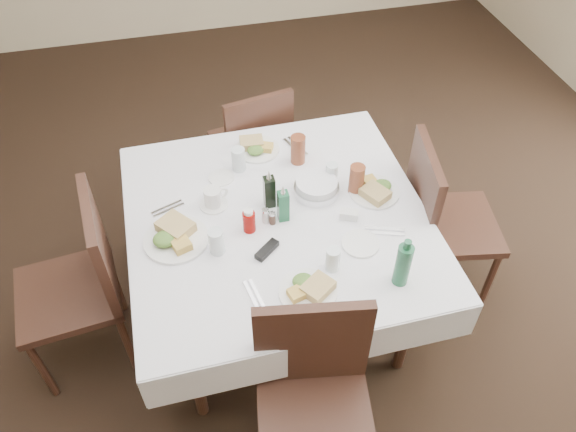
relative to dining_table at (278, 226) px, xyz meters
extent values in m
plane|color=black|center=(0.03, -0.02, -0.69)|extent=(7.00, 7.00, 0.00)
cylinder|color=#321B10|center=(-0.53, -0.54, -0.33)|extent=(0.06, 0.06, 0.72)
cylinder|color=#321B10|center=(-0.54, 0.53, -0.33)|extent=(0.06, 0.06, 0.72)
cylinder|color=#321B10|center=(0.54, -0.53, -0.33)|extent=(0.06, 0.06, 0.72)
cylinder|color=#321B10|center=(0.53, 0.54, -0.33)|extent=(0.06, 0.06, 0.72)
cube|color=#321B10|center=(0.00, 0.00, 0.04)|extent=(1.35, 1.35, 0.03)
cube|color=white|center=(0.00, 0.00, 0.07)|extent=(1.48, 1.48, 0.01)
cube|color=white|center=(-0.01, 0.73, -0.04)|extent=(1.47, 0.03, 0.22)
cube|color=white|center=(0.01, -0.73, -0.04)|extent=(1.47, 0.03, 0.22)
cube|color=white|center=(0.73, 0.01, -0.04)|extent=(0.03, 1.47, 0.22)
cube|color=white|center=(-0.73, -0.01, -0.04)|extent=(0.03, 1.47, 0.22)
cube|color=#321B10|center=(0.04, 1.00, -0.25)|extent=(0.51, 0.51, 0.04)
cube|color=#321B10|center=(0.07, 0.80, -0.01)|extent=(0.43, 0.12, 0.47)
cylinder|color=#321B10|center=(0.18, 1.22, -0.47)|extent=(0.04, 0.04, 0.44)
cylinder|color=#321B10|center=(0.26, 0.85, -0.47)|extent=(0.04, 0.04, 0.44)
cylinder|color=#321B10|center=(-0.19, 1.15, -0.47)|extent=(0.04, 0.04, 0.44)
cylinder|color=#321B10|center=(-0.11, 0.78, -0.47)|extent=(0.04, 0.04, 0.44)
cube|color=#321B10|center=(-0.06, -0.95, -0.20)|extent=(0.55, 0.55, 0.04)
cube|color=#321B10|center=(-0.03, -0.74, 0.06)|extent=(0.48, 0.12, 0.52)
cylinder|color=#321B10|center=(-0.23, -0.71, -0.45)|extent=(0.04, 0.04, 0.49)
cylinder|color=#321B10|center=(0.18, -0.78, -0.45)|extent=(0.04, 0.04, 0.49)
cube|color=#321B10|center=(0.99, -0.04, -0.20)|extent=(0.56, 0.56, 0.04)
cube|color=#321B10|center=(0.77, 0.00, 0.06)|extent=(0.13, 0.48, 0.52)
cylinder|color=#321B10|center=(1.16, -0.28, -0.45)|extent=(0.04, 0.04, 0.49)
cylinder|color=#321B10|center=(0.75, -0.21, -0.45)|extent=(0.04, 0.04, 0.49)
cylinder|color=#321B10|center=(1.23, 0.13, -0.45)|extent=(0.04, 0.04, 0.49)
cylinder|color=#321B10|center=(0.82, 0.20, -0.45)|extent=(0.04, 0.04, 0.49)
cube|color=#321B10|center=(-1.08, -0.03, -0.19)|extent=(0.54, 0.54, 0.04)
cube|color=#321B10|center=(-0.86, 0.00, 0.07)|extent=(0.10, 0.49, 0.53)
cylinder|color=#321B10|center=(-1.31, 0.16, -0.44)|extent=(0.04, 0.04, 0.50)
cylinder|color=#321B10|center=(-0.89, 0.21, -0.44)|extent=(0.04, 0.04, 0.50)
cylinder|color=#321B10|center=(-1.26, -0.26, -0.44)|extent=(0.04, 0.04, 0.50)
cylinder|color=#321B10|center=(-0.85, -0.21, -0.44)|extent=(0.04, 0.04, 0.50)
cylinder|color=white|center=(0.01, 0.53, 0.08)|extent=(0.25, 0.25, 0.01)
cube|color=#AE9148|center=(-0.02, 0.56, 0.11)|extent=(0.14, 0.11, 0.04)
cube|color=gold|center=(0.05, 0.51, 0.10)|extent=(0.10, 0.09, 0.03)
ellipsoid|color=#255D1D|center=(-0.01, 0.49, 0.11)|extent=(0.09, 0.08, 0.04)
cylinder|color=white|center=(0.02, -0.49, 0.08)|extent=(0.26, 0.26, 0.01)
cube|color=#AE9148|center=(0.06, -0.50, 0.11)|extent=(0.17, 0.16, 0.04)
cube|color=gold|center=(-0.02, -0.50, 0.10)|extent=(0.10, 0.09, 0.03)
ellipsoid|color=#255D1D|center=(0.01, -0.45, 0.11)|extent=(0.10, 0.09, 0.04)
cylinder|color=white|center=(0.52, 0.05, 0.08)|extent=(0.26, 0.26, 0.01)
cube|color=#AE9148|center=(0.51, 0.01, 0.11)|extent=(0.16, 0.17, 0.04)
cube|color=gold|center=(0.52, 0.09, 0.10)|extent=(0.08, 0.10, 0.03)
ellipsoid|color=#255D1D|center=(0.57, 0.05, 0.11)|extent=(0.10, 0.09, 0.04)
cylinder|color=white|center=(-0.51, -0.04, 0.08)|extent=(0.31, 0.31, 0.02)
cube|color=#AE9148|center=(-0.50, 0.01, 0.11)|extent=(0.20, 0.20, 0.05)
cube|color=gold|center=(-0.49, -0.10, 0.11)|extent=(0.11, 0.12, 0.04)
ellipsoid|color=#255D1D|center=(-0.56, -0.06, 0.11)|extent=(0.11, 0.10, 0.05)
cylinder|color=white|center=(-0.23, 0.35, 0.08)|extent=(0.14, 0.14, 0.01)
cylinder|color=white|center=(0.34, -0.28, 0.08)|extent=(0.18, 0.18, 0.01)
cylinder|color=silver|center=(-0.12, 0.40, 0.14)|extent=(0.07, 0.07, 0.13)
cylinder|color=silver|center=(0.17, -0.38, 0.13)|extent=(0.07, 0.07, 0.12)
cylinder|color=silver|center=(0.33, 0.18, 0.13)|extent=(0.06, 0.06, 0.12)
cylinder|color=silver|center=(-0.32, -0.16, 0.14)|extent=(0.07, 0.07, 0.13)
cylinder|color=brown|center=(0.20, 0.38, 0.16)|extent=(0.08, 0.08, 0.17)
cylinder|color=brown|center=(0.43, 0.08, 0.15)|extent=(0.08, 0.08, 0.16)
cylinder|color=silver|center=(0.23, 0.12, 0.09)|extent=(0.24, 0.24, 0.04)
cylinder|color=white|center=(0.23, 0.12, 0.13)|extent=(0.21, 0.21, 0.05)
cube|color=black|center=(-0.02, 0.09, 0.16)|extent=(0.05, 0.05, 0.18)
cone|color=silver|center=(-0.02, 0.09, 0.27)|extent=(0.03, 0.03, 0.05)
cube|color=#1F603C|center=(0.02, -0.02, 0.16)|extent=(0.05, 0.05, 0.17)
cone|color=silver|center=(0.02, -0.02, 0.27)|extent=(0.03, 0.03, 0.05)
cylinder|color=#940501|center=(-0.15, -0.06, 0.13)|extent=(0.06, 0.06, 0.11)
cylinder|color=white|center=(-0.15, -0.06, 0.20)|extent=(0.05, 0.05, 0.02)
cylinder|color=white|center=(-0.06, -0.02, 0.11)|extent=(0.04, 0.04, 0.07)
cylinder|color=silver|center=(-0.06, -0.02, 0.15)|extent=(0.04, 0.04, 0.01)
cylinder|color=#463026|center=(-0.04, -0.04, 0.10)|extent=(0.03, 0.03, 0.06)
cylinder|color=silver|center=(-0.04, -0.04, 0.14)|extent=(0.03, 0.03, 0.01)
cylinder|color=white|center=(-0.30, 0.15, 0.08)|extent=(0.14, 0.14, 0.01)
cylinder|color=white|center=(-0.30, 0.15, 0.13)|extent=(0.09, 0.09, 0.09)
cylinder|color=black|center=(-0.30, 0.15, 0.16)|extent=(0.08, 0.08, 0.01)
torus|color=white|center=(-0.24, 0.17, 0.13)|extent=(0.06, 0.03, 0.06)
cube|color=black|center=(-0.10, -0.22, 0.09)|extent=(0.13, 0.12, 0.03)
cylinder|color=#1F603C|center=(0.44, -0.52, 0.18)|extent=(0.07, 0.07, 0.22)
cylinder|color=#1F603C|center=(0.44, -0.52, 0.32)|extent=(0.03, 0.03, 0.04)
cube|color=white|center=(0.34, -0.09, 0.09)|extent=(0.10, 0.08, 0.04)
cube|color=#FFACCA|center=(0.34, -0.09, 0.10)|extent=(0.08, 0.06, 0.02)
cube|color=silver|center=(0.21, 0.50, 0.08)|extent=(0.08, 0.18, 0.01)
cube|color=silver|center=(0.23, 0.51, 0.08)|extent=(0.08, 0.18, 0.01)
cube|color=silver|center=(-0.20, -0.44, 0.08)|extent=(0.04, 0.17, 0.01)
cube|color=silver|center=(-0.22, -0.45, 0.08)|extent=(0.04, 0.17, 0.01)
cube|color=silver|center=(0.47, -0.24, 0.08)|extent=(0.19, 0.08, 0.01)
cube|color=silver|center=(0.48, -0.21, 0.08)|extent=(0.19, 0.08, 0.01)
cube|color=silver|center=(-0.53, 0.19, 0.08)|extent=(0.16, 0.07, 0.01)
cube|color=silver|center=(-0.52, 0.17, 0.08)|extent=(0.16, 0.07, 0.01)
camera|label=1|loc=(-0.41, -1.90, 2.07)|focal=35.00mm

